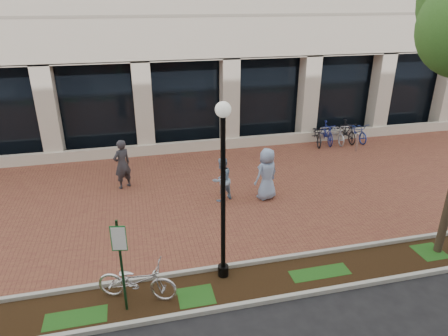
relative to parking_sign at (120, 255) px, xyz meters
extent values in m
plane|color=black|center=(3.09, 5.47, -1.53)|extent=(120.00, 120.00, 0.00)
cube|color=brown|center=(3.09, 5.47, -1.52)|extent=(40.00, 9.00, 0.01)
cube|color=black|center=(3.09, 0.22, -1.52)|extent=(40.00, 1.50, 0.01)
cube|color=#A3A399|center=(3.09, 0.97, -1.47)|extent=(40.00, 0.12, 0.12)
cube|color=#A3A399|center=(3.09, -0.53, -1.47)|extent=(40.00, 0.12, 0.12)
cube|color=black|center=(3.09, 11.07, 0.57)|extent=(40.00, 0.15, 4.20)
cube|color=beige|center=(3.09, 9.97, -1.28)|extent=(40.00, 0.25, 0.50)
cube|color=beige|center=(3.09, 10.37, 0.57)|extent=(0.80, 0.80, 4.20)
cube|color=#14391B|center=(0.00, 0.01, -0.33)|extent=(0.05, 0.05, 2.40)
cube|color=#1B6D2E|center=(0.00, -0.02, 0.44)|extent=(0.34, 0.02, 0.62)
cube|color=white|center=(0.00, -0.03, 0.44)|extent=(0.30, 0.01, 0.56)
cylinder|color=black|center=(2.47, 0.70, -1.38)|extent=(0.28, 0.28, 0.30)
cylinder|color=black|center=(2.47, 0.70, 0.62)|extent=(0.12, 0.12, 4.30)
sphere|color=silver|center=(2.47, 0.70, 2.92)|extent=(0.36, 0.36, 0.36)
imported|color=silver|center=(0.28, 0.36, -1.02)|extent=(2.05, 1.31, 1.02)
imported|color=#2D2D32|center=(0.02, 6.70, -0.57)|extent=(0.84, 0.76, 1.91)
imported|color=#85A6C6|center=(3.40, 4.83, -0.72)|extent=(0.98, 0.91, 1.62)
imported|color=#839CC4|center=(4.99, 4.60, -0.58)|extent=(1.09, 0.92, 1.90)
cylinder|color=silver|center=(10.69, 8.13, -1.12)|extent=(0.11, 0.11, 0.81)
sphere|color=silver|center=(10.69, 8.13, -0.67)|extent=(0.12, 0.12, 0.12)
imported|color=black|center=(9.31, 9.54, -1.04)|extent=(1.00, 1.94, 0.97)
imported|color=navy|center=(9.86, 9.54, -0.99)|extent=(0.76, 1.85, 1.08)
imported|color=silver|center=(10.41, 9.54, -1.04)|extent=(0.81, 1.90, 0.97)
imported|color=black|center=(10.96, 9.54, -0.99)|extent=(0.58, 1.81, 1.08)
imported|color=navy|center=(11.51, 9.54, -1.04)|extent=(0.67, 1.86, 0.97)
cylinder|color=silver|center=(10.41, 9.54, -1.13)|extent=(0.04, 0.04, 0.80)
camera|label=1|loc=(0.50, -7.56, 5.16)|focal=32.00mm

